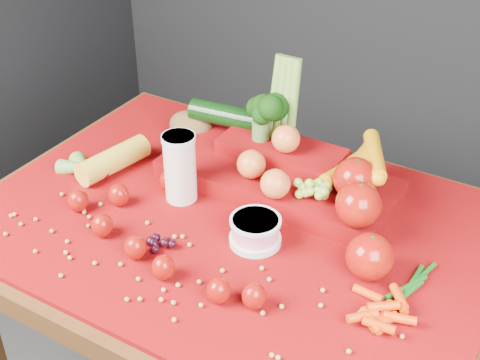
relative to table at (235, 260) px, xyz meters
The scene contains 12 objects.
table is the anchor object (origin of this frame).
red_cloth 0.10m from the table, ahead, with size 1.05×0.75×0.01m, color #7B0704.
milk_glass 0.24m from the table, behind, with size 0.07×0.07×0.15m.
yogurt_bowl 0.16m from the table, 30.34° to the right, with size 0.10×0.10×0.06m.
strawberry_scatter 0.23m from the table, 132.09° to the right, with size 0.54×0.28×0.05m.
dark_grape_cluster 0.21m from the table, 115.72° to the right, with size 0.06×0.05×0.03m, color black, non-canonical shape.
soybean_scatter 0.23m from the table, 90.00° to the right, with size 0.84×0.24×0.01m, color tan, non-canonical shape.
corn_ear 0.39m from the table, behind, with size 0.21×0.25×0.06m.
potato 0.38m from the table, 139.49° to the left, with size 0.11×0.08×0.08m, color brown.
baby_carrot_pile 0.38m from the table, 18.36° to the right, with size 0.17×0.17×0.03m, color red, non-canonical shape.
green_bean_pile 0.41m from the table, ahead, with size 0.14×0.12×0.01m, color #125214, non-canonical shape.
produce_mound 0.23m from the table, 68.21° to the left, with size 0.60×0.38×0.27m.
Camera 1 is at (0.58, -0.95, 1.59)m, focal length 50.00 mm.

